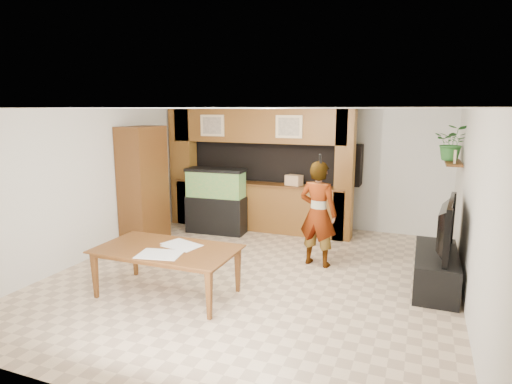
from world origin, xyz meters
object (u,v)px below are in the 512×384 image
at_px(television, 439,226).
at_px(dining_table, 166,272).
at_px(person, 318,214).
at_px(pantry_cabinet, 143,185).
at_px(aquarium, 216,202).

relative_size(television, dining_table, 0.71).
bearing_deg(person, pantry_cabinet, 8.69).
bearing_deg(dining_table, aquarium, 103.52).
height_order(person, dining_table, person).
bearing_deg(television, person, 87.05).
height_order(pantry_cabinet, television, pantry_cabinet).
relative_size(aquarium, television, 1.00).
distance_m(pantry_cabinet, aquarium, 1.55).
distance_m(aquarium, dining_table, 3.21).
xyz_separation_m(television, dining_table, (-3.52, -1.71, -0.59)).
relative_size(aquarium, dining_table, 0.70).
bearing_deg(aquarium, pantry_cabinet, -139.14).
height_order(aquarium, television, aquarium).
bearing_deg(dining_table, pantry_cabinet, 131.08).
relative_size(television, person, 0.78).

